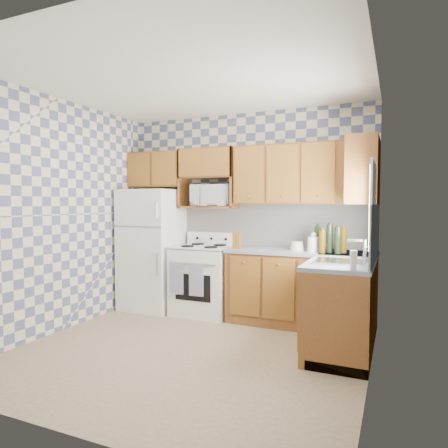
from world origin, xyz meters
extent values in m
plane|color=#78674C|center=(0.00, 0.00, 0.00)|extent=(3.40, 3.40, 0.00)
cube|color=slate|center=(0.00, 1.60, 1.35)|extent=(3.40, 0.02, 2.70)
cube|color=slate|center=(1.70, 0.00, 1.35)|extent=(0.02, 3.20, 2.70)
cube|color=silver|center=(0.40, 1.59, 1.20)|extent=(2.60, 0.02, 0.56)
cube|color=silver|center=(1.69, 0.80, 1.20)|extent=(0.02, 1.60, 0.56)
cube|color=white|center=(-1.27, 1.25, 0.84)|extent=(0.75, 0.70, 1.68)
cube|color=white|center=(-0.47, 1.28, 0.45)|extent=(0.76, 0.65, 0.90)
cube|color=silver|center=(-0.47, 1.28, 0.91)|extent=(0.76, 0.65, 0.02)
cube|color=white|center=(-0.47, 1.55, 1.00)|extent=(0.76, 0.08, 0.17)
cube|color=navy|center=(-0.70, 0.93, 0.53)|extent=(0.19, 0.02, 0.41)
cube|color=navy|center=(-0.41, 0.93, 0.53)|extent=(0.19, 0.02, 0.41)
cube|color=brown|center=(0.82, 1.30, 0.44)|extent=(1.75, 0.60, 0.88)
cube|color=brown|center=(1.40, 0.80, 0.44)|extent=(0.60, 1.60, 0.88)
cube|color=slate|center=(0.82, 1.30, 0.90)|extent=(1.77, 0.63, 0.04)
cube|color=slate|center=(1.40, 0.80, 0.90)|extent=(0.63, 1.60, 0.04)
cube|color=brown|center=(0.82, 1.44, 1.85)|extent=(1.75, 0.33, 0.74)
cube|color=brown|center=(-1.29, 1.44, 1.97)|extent=(0.82, 0.33, 0.50)
cube|color=brown|center=(1.53, 1.25, 1.85)|extent=(0.33, 0.70, 0.74)
cube|color=brown|center=(-0.47, 1.44, 1.44)|extent=(0.80, 0.33, 0.03)
imported|color=white|center=(-0.43, 1.43, 1.60)|extent=(0.60, 0.47, 0.29)
cube|color=#B7B7BC|center=(1.40, 0.45, 0.93)|extent=(0.48, 0.40, 0.03)
cube|color=white|center=(1.69, 0.45, 1.45)|extent=(0.02, 0.66, 0.86)
cylinder|color=black|center=(1.18, 1.20, 1.08)|extent=(0.07, 0.07, 0.33)
cylinder|color=black|center=(1.28, 1.14, 1.07)|extent=(0.07, 0.07, 0.31)
cylinder|color=#523809|center=(1.33, 1.24, 1.06)|extent=(0.07, 0.07, 0.28)
cylinder|color=#523809|center=(1.11, 1.12, 1.05)|extent=(0.07, 0.07, 0.26)
cylinder|color=black|center=(1.03, 1.26, 1.07)|extent=(0.07, 0.07, 0.30)
cube|color=brown|center=(0.05, 1.16, 1.02)|extent=(0.10, 0.10, 0.20)
cylinder|color=white|center=(1.00, 1.21, 1.01)|extent=(0.14, 0.14, 0.18)
cylinder|color=beige|center=(1.56, 0.05, 1.01)|extent=(0.06, 0.06, 0.17)
camera|label=1|loc=(1.89, -3.49, 1.49)|focal=32.00mm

